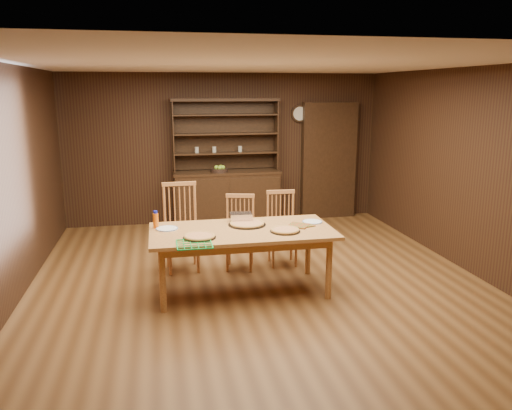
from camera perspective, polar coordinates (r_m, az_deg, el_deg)
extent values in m
plane|color=brown|center=(6.27, 0.25, -8.59)|extent=(6.00, 6.00, 0.00)
plane|color=white|center=(5.84, 0.27, 15.86)|extent=(6.00, 6.00, 0.00)
plane|color=#321F10|center=(8.85, -3.63, 6.44)|extent=(5.50, 0.00, 5.50)
plane|color=#321F10|center=(3.12, 11.34, -6.13)|extent=(5.50, 0.00, 5.50)
plane|color=#321F10|center=(6.02, -26.36, 1.99)|extent=(0.00, 6.00, 6.00)
plane|color=#321F10|center=(7.00, 22.95, 3.69)|extent=(0.00, 6.00, 6.00)
cube|color=#331E11|center=(8.74, -3.33, 0.70)|extent=(1.80, 0.50, 0.90)
cube|color=#331E11|center=(8.65, -3.37, 3.74)|extent=(1.84, 0.52, 0.04)
cube|color=#331E11|center=(8.80, -3.63, 8.03)|extent=(1.80, 0.02, 1.20)
cube|color=#331E11|center=(8.57, -9.45, 7.76)|extent=(0.02, 0.32, 1.20)
cube|color=#331E11|center=(8.81, 2.30, 8.06)|extent=(0.02, 0.32, 1.20)
cube|color=#331E11|center=(8.62, -3.55, 11.93)|extent=(1.84, 0.34, 0.05)
cylinder|color=#9F9986|center=(8.62, -6.79, 6.28)|extent=(0.07, 0.07, 0.10)
cylinder|color=#9F9986|center=(8.65, -4.80, 6.35)|extent=(0.07, 0.07, 0.10)
cube|color=#331E11|center=(9.23, 8.29, 5.03)|extent=(1.00, 0.18, 2.10)
cylinder|color=#331E11|center=(9.04, 5.00, 10.37)|extent=(0.30, 0.04, 0.30)
cylinder|color=beige|center=(9.02, 5.04, 10.36)|extent=(0.24, 0.01, 0.24)
cube|color=#C99345|center=(5.72, -1.61, -3.01)|extent=(2.09, 1.05, 0.04)
cylinder|color=#C99345|center=(5.40, -10.64, -8.47)|extent=(0.07, 0.07, 0.71)
cylinder|color=#C99345|center=(6.14, -10.75, -5.78)|extent=(0.07, 0.07, 0.71)
cylinder|color=#C99345|center=(5.70, 8.33, -7.20)|extent=(0.07, 0.07, 0.71)
cylinder|color=#C99345|center=(6.41, 5.97, -4.82)|extent=(0.07, 0.07, 0.71)
cube|color=#C28042|center=(6.55, -8.43, -3.34)|extent=(0.49, 0.47, 0.04)
cylinder|color=#C28042|center=(6.45, -9.78, -5.98)|extent=(0.04, 0.04, 0.46)
cylinder|color=#C28042|center=(6.77, -10.02, -5.08)|extent=(0.04, 0.04, 0.46)
cylinder|color=#C28042|center=(6.49, -6.62, -5.77)|extent=(0.04, 0.04, 0.46)
cylinder|color=#C28042|center=(6.80, -7.02, -4.89)|extent=(0.04, 0.04, 0.46)
cube|color=#C28042|center=(6.59, -8.80, 2.41)|extent=(0.45, 0.06, 0.05)
cube|color=#C28042|center=(6.55, -1.89, -3.87)|extent=(0.48, 0.46, 0.04)
cylinder|color=#C28042|center=(6.50, -3.31, -6.02)|extent=(0.03, 0.03, 0.39)
cylinder|color=#C28042|center=(6.76, -3.08, -5.24)|extent=(0.03, 0.03, 0.39)
cylinder|color=#C28042|center=(6.47, -0.62, -6.07)|extent=(0.03, 0.03, 0.39)
cylinder|color=#C28042|center=(6.74, -0.50, -5.28)|extent=(0.03, 0.03, 0.39)
cube|color=#C28042|center=(6.57, -1.82, 1.07)|extent=(0.38, 0.12, 0.05)
cube|color=#C28042|center=(6.72, 3.06, -3.39)|extent=(0.42, 0.40, 0.04)
cylinder|color=#C28042|center=(6.62, 1.97, -5.61)|extent=(0.03, 0.03, 0.40)
cylinder|color=#C28042|center=(6.89, 1.52, -4.85)|extent=(0.03, 0.03, 0.40)
cylinder|color=#C28042|center=(6.68, 4.60, -5.46)|extent=(0.03, 0.03, 0.40)
cylinder|color=#C28042|center=(6.95, 4.05, -4.72)|extent=(0.03, 0.03, 0.40)
cube|color=#C28042|center=(6.74, 2.83, 1.52)|extent=(0.39, 0.05, 0.05)
cylinder|color=black|center=(5.43, -6.48, -3.71)|extent=(0.36, 0.36, 0.01)
cylinder|color=tan|center=(5.43, -6.49, -3.56)|extent=(0.33, 0.33, 0.02)
torus|color=gold|center=(5.43, -6.49, -3.56)|extent=(0.34, 0.34, 0.03)
cylinder|color=black|center=(5.64, 3.35, -3.01)|extent=(0.34, 0.34, 0.01)
cylinder|color=tan|center=(5.64, 3.35, -2.86)|extent=(0.32, 0.32, 0.02)
torus|color=gold|center=(5.64, 3.35, -2.86)|extent=(0.32, 0.32, 0.03)
cylinder|color=black|center=(5.91, -1.03, -2.25)|extent=(0.45, 0.45, 0.01)
cylinder|color=tan|center=(5.90, -1.03, -2.11)|extent=(0.40, 0.40, 0.02)
torus|color=gold|center=(5.90, -1.03, -2.11)|extent=(0.41, 0.41, 0.03)
cylinder|color=white|center=(5.81, -10.14, -2.68)|extent=(0.25, 0.25, 0.01)
torus|color=#375AA5|center=(5.81, -10.14, -2.66)|extent=(0.25, 0.25, 0.01)
cylinder|color=white|center=(6.06, 6.45, -1.92)|extent=(0.24, 0.24, 0.01)
torus|color=#375AA5|center=(6.06, 6.45, -1.90)|extent=(0.24, 0.24, 0.01)
cube|color=white|center=(6.05, -1.74, -1.41)|extent=(0.27, 0.20, 0.10)
cylinder|color=orange|center=(5.88, -11.38, -1.76)|extent=(0.06, 0.06, 0.17)
cylinder|color=#141BA5|center=(5.85, -11.43, -0.80)|extent=(0.04, 0.04, 0.03)
cube|color=red|center=(5.90, 5.62, -2.31)|extent=(0.22, 0.22, 0.01)
cube|color=red|center=(5.87, 4.87, -2.35)|extent=(0.31, 0.31, 0.02)
cylinder|color=black|center=(8.57, -4.21, 3.99)|extent=(0.30, 0.30, 0.06)
sphere|color=#84AC2D|center=(8.56, -4.55, 4.31)|extent=(0.08, 0.08, 0.08)
sphere|color=#84AC2D|center=(8.60, -4.04, 4.36)|extent=(0.08, 0.08, 0.08)
sphere|color=#84AC2D|center=(8.52, -4.18, 4.27)|extent=(0.08, 0.08, 0.08)
sphere|color=#84AC2D|center=(8.55, -3.80, 4.31)|extent=(0.08, 0.08, 0.08)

